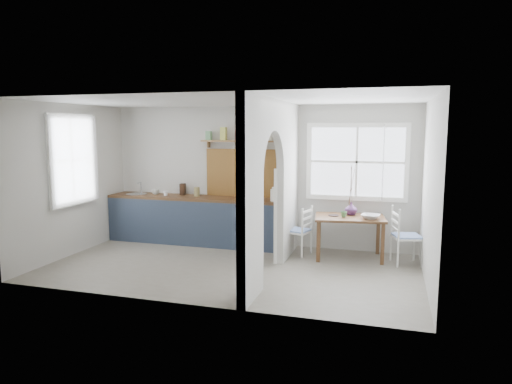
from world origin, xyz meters
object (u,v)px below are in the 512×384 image
(chair_right, at_px, (407,236))
(kettle, at_px, (275,194))
(chair_left, at_px, (298,230))
(dining_table, at_px, (349,237))
(vase, at_px, (351,209))

(chair_right, xyz_separation_m, kettle, (-2.25, 0.21, 0.56))
(kettle, bearing_deg, chair_left, -33.77)
(dining_table, xyz_separation_m, kettle, (-1.33, 0.12, 0.67))
(dining_table, bearing_deg, kettle, 166.91)
(kettle, distance_m, vase, 1.35)
(chair_right, relative_size, vase, 4.29)
(dining_table, height_order, vase, vase)
(vase, bearing_deg, dining_table, -92.01)
(chair_left, relative_size, chair_right, 0.91)
(chair_left, bearing_deg, vase, 117.65)
(vase, bearing_deg, chair_left, -169.21)
(vase, bearing_deg, kettle, -178.37)
(dining_table, bearing_deg, chair_right, -13.92)
(chair_right, distance_m, vase, 1.01)
(kettle, xyz_separation_m, vase, (1.34, 0.04, -0.20))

